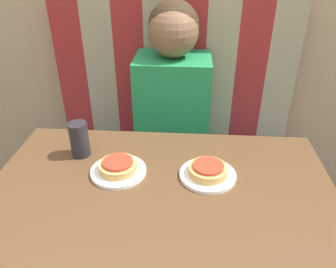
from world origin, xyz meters
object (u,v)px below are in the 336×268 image
(person, at_px, (173,84))
(pizza_right, at_px, (208,170))
(pizza_left, at_px, (118,166))
(plate_left, at_px, (119,171))
(plate_right, at_px, (208,175))
(drinking_cup, at_px, (79,139))

(person, height_order, pizza_right, person)
(person, relative_size, pizza_left, 5.82)
(plate_left, relative_size, plate_right, 1.00)
(plate_left, bearing_deg, pizza_right, -0.00)
(plate_left, distance_m, pizza_right, 0.29)
(person, height_order, plate_left, person)
(person, bearing_deg, pizza_right, -75.34)
(plate_left, xyz_separation_m, drinking_cup, (-0.15, 0.10, 0.06))
(plate_right, xyz_separation_m, drinking_cup, (-0.45, 0.10, 0.06))
(person, height_order, drinking_cup, person)
(pizza_left, bearing_deg, pizza_right, 0.00)
(plate_left, height_order, plate_right, same)
(plate_right, bearing_deg, pizza_right, -153.43)
(plate_right, bearing_deg, drinking_cup, 167.78)
(person, bearing_deg, plate_left, -104.66)
(person, bearing_deg, pizza_left, -104.66)
(plate_right, distance_m, drinking_cup, 0.46)
(pizza_right, relative_size, drinking_cup, 1.00)
(person, distance_m, drinking_cup, 0.55)
(pizza_left, bearing_deg, drinking_cup, 147.82)
(pizza_right, bearing_deg, plate_left, 180.00)
(person, relative_size, drinking_cup, 5.81)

